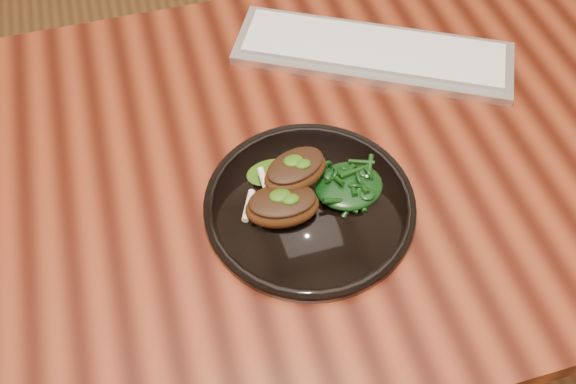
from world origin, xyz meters
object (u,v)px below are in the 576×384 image
(keyboard, at_px, (373,52))
(desk, at_px, (296,190))
(lamb_chop_front, at_px, (282,205))
(greens_heap, at_px, (349,183))
(plate, at_px, (310,205))

(keyboard, bearing_deg, desk, -136.52)
(desk, xyz_separation_m, keyboard, (0.19, 0.18, 0.09))
(lamb_chop_front, bearing_deg, greens_heap, 8.76)
(plate, xyz_separation_m, greens_heap, (0.06, 0.01, 0.02))
(desk, distance_m, plate, 0.13)
(desk, xyz_separation_m, greens_heap, (0.05, -0.09, 0.12))
(greens_heap, bearing_deg, desk, 118.33)
(greens_heap, bearing_deg, plate, -174.81)
(keyboard, bearing_deg, plate, -125.59)
(greens_heap, xyz_separation_m, keyboard, (0.14, 0.27, -0.02))
(desk, relative_size, keyboard, 3.38)
(lamb_chop_front, relative_size, keyboard, 0.23)
(plate, bearing_deg, greens_heap, 5.19)
(desk, height_order, plate, plate)
(lamb_chop_front, bearing_deg, keyboard, 49.96)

